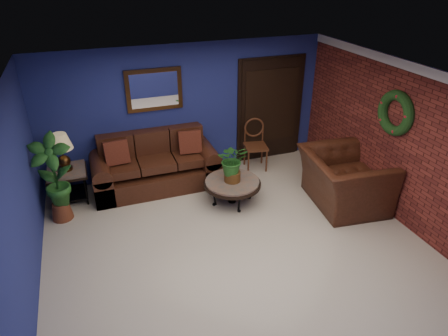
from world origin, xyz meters
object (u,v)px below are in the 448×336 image
object	(u,v)px
side_chair	(255,141)
armchair	(344,180)
coffee_table	(232,184)
table_lamp	(61,148)
sofa	(155,168)
end_table	(67,177)

from	to	relation	value
side_chair	armchair	world-z (taller)	side_chair
coffee_table	table_lamp	xyz separation A→B (m)	(-2.67, 1.04, 0.65)
side_chair	sofa	bearing A→B (deg)	-168.58
side_chair	armchair	bearing A→B (deg)	-53.72
side_chair	armchair	size ratio (longest dim) A/B	0.72
armchair	table_lamp	bearing A→B (deg)	75.66
coffee_table	armchair	distance (m)	1.91
coffee_table	side_chair	xyz separation A→B (m)	(0.91, 1.11, 0.21)
sofa	side_chair	size ratio (longest dim) A/B	2.24
armchair	end_table	bearing A→B (deg)	75.66
sofa	end_table	size ratio (longest dim) A/B	3.43
end_table	table_lamp	distance (m)	0.56
sofa	armchair	world-z (taller)	sofa
armchair	sofa	bearing A→B (deg)	65.76
table_lamp	end_table	bearing A→B (deg)	0.00
coffee_table	side_chair	world-z (taller)	side_chair
sofa	armchair	xyz separation A→B (m)	(2.92, -1.75, 0.13)
sofa	coffee_table	size ratio (longest dim) A/B	2.30
sofa	end_table	xyz separation A→B (m)	(-1.53, -0.04, 0.13)
end_table	side_chair	xyz separation A→B (m)	(3.58, 0.07, 0.11)
end_table	sofa	bearing A→B (deg)	1.34
end_table	side_chair	size ratio (longest dim) A/B	0.65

